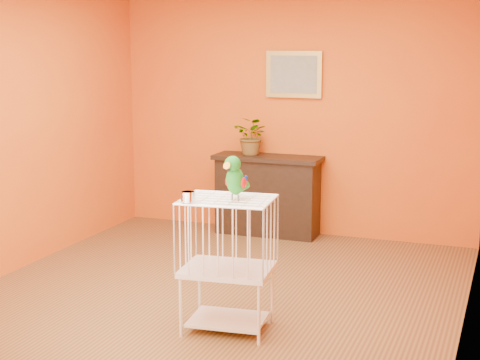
% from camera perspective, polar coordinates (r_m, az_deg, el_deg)
% --- Properties ---
extents(ground, '(4.50, 4.50, 0.00)m').
position_cam_1_polar(ground, '(6.26, -1.91, -8.86)').
color(ground, brown).
rests_on(ground, ground).
extents(room_shell, '(4.50, 4.50, 4.50)m').
position_cam_1_polar(room_shell, '(5.93, -2.01, 5.73)').
color(room_shell, '#D45F14').
rests_on(room_shell, ground).
extents(console_cabinet, '(1.18, 0.42, 0.88)m').
position_cam_1_polar(console_cabinet, '(8.07, 2.14, -1.18)').
color(console_cabinet, black).
rests_on(console_cabinet, ground).
extents(potted_plant, '(0.44, 0.48, 0.32)m').
position_cam_1_polar(potted_plant, '(8.03, 0.96, 3.10)').
color(potted_plant, '#26722D').
rests_on(potted_plant, console_cabinet).
extents(framed_picture, '(0.62, 0.04, 0.50)m').
position_cam_1_polar(framed_picture, '(8.00, 4.20, 8.17)').
color(framed_picture, '#B69741').
rests_on(framed_picture, room_shell).
extents(birdcage, '(0.69, 0.56, 0.99)m').
position_cam_1_polar(birdcage, '(5.37, -0.98, -6.44)').
color(birdcage, white).
rests_on(birdcage, ground).
extents(feed_cup, '(0.10, 0.10, 0.07)m').
position_cam_1_polar(feed_cup, '(5.13, -4.06, -1.30)').
color(feed_cup, silver).
rests_on(feed_cup, birdcage).
extents(parrot, '(0.17, 0.29, 0.33)m').
position_cam_1_polar(parrot, '(5.17, -0.38, 0.20)').
color(parrot, '#59544C').
rests_on(parrot, birdcage).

